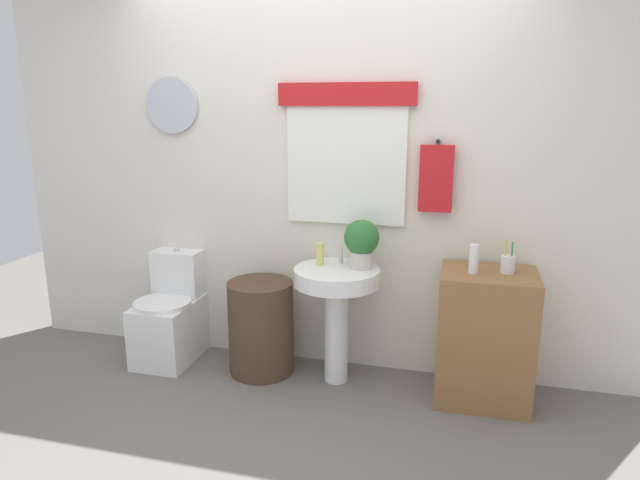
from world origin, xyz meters
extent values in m
plane|color=slate|center=(0.00, 0.00, 0.00)|extent=(8.00, 8.00, 0.00)
cube|color=silver|center=(0.00, 1.15, 1.30)|extent=(4.40, 0.10, 2.60)
cube|color=white|center=(0.17, 1.08, 1.36)|extent=(0.76, 0.03, 0.74)
cube|color=red|center=(0.17, 1.07, 1.79)|extent=(0.86, 0.04, 0.14)
cylinder|color=silver|center=(-1.01, 1.08, 1.72)|extent=(0.37, 0.03, 0.37)
cylinder|color=black|center=(0.73, 1.07, 1.51)|extent=(0.02, 0.06, 0.02)
cube|color=red|center=(0.73, 1.05, 1.29)|extent=(0.20, 0.05, 0.40)
cube|color=white|center=(-1.01, 0.85, 0.21)|extent=(0.36, 0.50, 0.42)
cylinder|color=white|center=(-1.01, 0.79, 0.43)|extent=(0.38, 0.38, 0.03)
cube|color=white|center=(-1.01, 1.02, 0.58)|extent=(0.34, 0.18, 0.32)
cylinder|color=silver|center=(-1.01, 1.02, 0.75)|extent=(0.04, 0.04, 0.02)
cylinder|color=#4C3828|center=(-0.33, 0.85, 0.31)|extent=(0.43, 0.43, 0.62)
cylinder|color=white|center=(0.17, 0.85, 0.32)|extent=(0.15, 0.15, 0.65)
cylinder|color=white|center=(0.17, 0.85, 0.70)|extent=(0.53, 0.53, 0.10)
cylinder|color=silver|center=(0.17, 0.97, 0.80)|extent=(0.03, 0.03, 0.10)
cube|color=olive|center=(1.07, 0.85, 0.40)|extent=(0.54, 0.44, 0.79)
cylinder|color=#DBD166|center=(0.05, 0.90, 0.82)|extent=(0.05, 0.05, 0.14)
cylinder|color=beige|center=(0.31, 0.91, 0.80)|extent=(0.14, 0.14, 0.10)
sphere|color=#2D7033|center=(0.31, 0.91, 0.94)|extent=(0.22, 0.22, 0.22)
cylinder|color=white|center=(0.98, 0.81, 0.88)|extent=(0.05, 0.05, 0.17)
cylinder|color=silver|center=(1.17, 0.87, 0.84)|extent=(0.08, 0.08, 0.10)
cylinder|color=green|center=(1.18, 0.87, 0.89)|extent=(0.01, 0.03, 0.18)
cylinder|color=yellow|center=(1.15, 0.87, 0.89)|extent=(0.01, 0.02, 0.18)
camera|label=1|loc=(0.89, -2.31, 1.72)|focal=30.87mm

